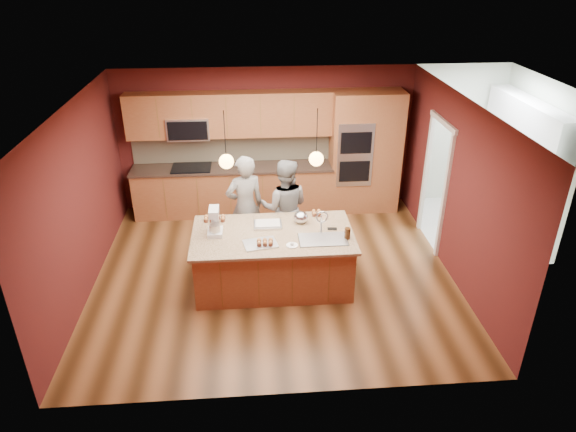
{
  "coord_description": "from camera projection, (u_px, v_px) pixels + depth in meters",
  "views": [
    {
      "loc": [
        -0.31,
        -6.78,
        4.51
      ],
      "look_at": [
        0.21,
        -0.1,
        1.05
      ],
      "focal_mm": 32.0,
      "sensor_mm": 36.0,
      "label": 1
    }
  ],
  "objects": [
    {
      "name": "washer",
      "position": [
        510.0,
        211.0,
        9.01
      ],
      "size": [
        0.72,
        0.73,
        0.9
      ],
      "primitive_type": "cube",
      "rotation": [
        0.0,
        0.0,
        -0.34
      ],
      "color": "silver",
      "rests_on": "floor"
    },
    {
      "name": "cupcakes_right",
      "position": [
        316.0,
        213.0,
        7.96
      ],
      "size": [
        0.16,
        0.16,
        0.07
      ],
      "primitive_type": null,
      "color": "#CA8143",
      "rests_on": "island"
    },
    {
      "name": "cooling_rack",
      "position": [
        260.0,
        244.0,
        7.17
      ],
      "size": [
        0.52,
        0.41,
        0.02
      ],
      "primitive_type": "cube",
      "rotation": [
        0.0,
        0.0,
        0.2
      ],
      "color": "silver",
      "rests_on": "island"
    },
    {
      "name": "person_left",
      "position": [
        245.0,
        207.0,
        8.23
      ],
      "size": [
        0.73,
        0.6,
        1.73
      ],
      "primitive_type": "imported",
      "rotation": [
        0.0,
        0.0,
        3.47
      ],
      "color": "black",
      "rests_on": "floor"
    },
    {
      "name": "ceiling",
      "position": [
        271.0,
        104.0,
        6.85
      ],
      "size": [
        5.5,
        5.5,
        0.0
      ],
      "primitive_type": "plane",
      "rotation": [
        3.14,
        0.0,
        0.0
      ],
      "color": "silver",
      "rests_on": "ground"
    },
    {
      "name": "pendant_right",
      "position": [
        316.0,
        159.0,
        6.97
      ],
      "size": [
        0.2,
        0.2,
        0.8
      ],
      "color": "black",
      "rests_on": "ceiling"
    },
    {
      "name": "sheet_cake",
      "position": [
        268.0,
        224.0,
        7.66
      ],
      "size": [
        0.42,
        0.31,
        0.05
      ],
      "rotation": [
        0.0,
        0.0,
        -0.01
      ],
      "color": "silver",
      "rests_on": "island"
    },
    {
      "name": "mixing_bowl",
      "position": [
        301.0,
        217.0,
        7.71
      ],
      "size": [
        0.22,
        0.22,
        0.19
      ],
      "primitive_type": "ellipsoid",
      "color": "silver",
      "rests_on": "island"
    },
    {
      "name": "wall_right",
      "position": [
        456.0,
        189.0,
        7.67
      ],
      "size": [
        0.0,
        5.0,
        5.0
      ],
      "primitive_type": "plane",
      "rotation": [
        1.57,
        0.0,
        -1.57
      ],
      "color": "#4D1716",
      "rests_on": "ground"
    },
    {
      "name": "stand_mixer",
      "position": [
        215.0,
        223.0,
        7.36
      ],
      "size": [
        0.21,
        0.3,
        0.41
      ],
      "rotation": [
        0.0,
        0.0,
        -0.0
      ],
      "color": "silver",
      "rests_on": "island"
    },
    {
      "name": "floor",
      "position": [
        274.0,
        273.0,
        8.1
      ],
      "size": [
        5.5,
        5.5,
        0.0
      ],
      "primitive_type": "plane",
      "color": "#3E2410",
      "rests_on": "ground"
    },
    {
      "name": "phone",
      "position": [
        332.0,
        229.0,
        7.57
      ],
      "size": [
        0.15,
        0.09,
        0.01
      ],
      "primitive_type": "cube",
      "rotation": [
        0.0,
        0.0,
        -0.11
      ],
      "color": "black",
      "rests_on": "island"
    },
    {
      "name": "cupcakes_rack",
      "position": [
        265.0,
        242.0,
        7.12
      ],
      "size": [
        0.24,
        0.16,
        0.07
      ],
      "primitive_type": null,
      "color": "#CA8143",
      "rests_on": "island"
    },
    {
      "name": "dryer",
      "position": [
        494.0,
        193.0,
        9.52
      ],
      "size": [
        0.82,
        0.83,
        1.04
      ],
      "primitive_type": "cube",
      "rotation": [
        0.0,
        0.0,
        -0.32
      ],
      "color": "silver",
      "rests_on": "floor"
    },
    {
      "name": "tumbler",
      "position": [
        347.0,
        233.0,
        7.29
      ],
      "size": [
        0.08,
        0.08,
        0.17
      ],
      "primitive_type": "cylinder",
      "color": "#391F0D",
      "rests_on": "island"
    },
    {
      "name": "doorway_trim",
      "position": [
        435.0,
        186.0,
        8.51
      ],
      "size": [
        0.08,
        1.11,
        2.2
      ],
      "primitive_type": null,
      "color": "silver",
      "rests_on": "wall_right"
    },
    {
      "name": "oven_column",
      "position": [
        365.0,
        152.0,
        9.64
      ],
      "size": [
        1.3,
        0.62,
        2.3
      ],
      "color": "brown",
      "rests_on": "floor"
    },
    {
      "name": "wall_front",
      "position": [
        286.0,
        298.0,
        5.26
      ],
      "size": [
        5.5,
        0.0,
        5.5
      ],
      "primitive_type": "plane",
      "rotation": [
        -1.57,
        0.0,
        0.0
      ],
      "color": "#4D1716",
      "rests_on": "ground"
    },
    {
      "name": "wall_back",
      "position": [
        266.0,
        139.0,
        9.69
      ],
      "size": [
        5.5,
        0.0,
        5.5
      ],
      "primitive_type": "plane",
      "rotation": [
        1.57,
        0.0,
        0.0
      ],
      "color": "#4D1716",
      "rests_on": "ground"
    },
    {
      "name": "laundry_room",
      "position": [
        528.0,
        124.0,
        8.57
      ],
      "size": [
        2.6,
        2.7,
        2.7
      ],
      "color": "beige",
      "rests_on": "ground"
    },
    {
      "name": "pendant_left",
      "position": [
        226.0,
        161.0,
        6.89
      ],
      "size": [
        0.2,
        0.2,
        0.8
      ],
      "color": "black",
      "rests_on": "ceiling"
    },
    {
      "name": "plate",
      "position": [
        292.0,
        245.0,
        7.13
      ],
      "size": [
        0.17,
        0.17,
        0.01
      ],
      "primitive_type": "cylinder",
      "color": "white",
      "rests_on": "island"
    },
    {
      "name": "cabinet_run",
      "position": [
        231.0,
        163.0,
        9.58
      ],
      "size": [
        3.74,
        0.64,
        2.3
      ],
      "color": "brown",
      "rests_on": "floor"
    },
    {
      "name": "wall_left",
      "position": [
        80.0,
        202.0,
        7.28
      ],
      "size": [
        0.0,
        5.0,
        5.0
      ],
      "primitive_type": "plane",
      "rotation": [
        1.57,
        0.0,
        1.57
      ],
      "color": "#4D1716",
      "rests_on": "ground"
    },
    {
      "name": "person_right",
      "position": [
        285.0,
        208.0,
        8.29
      ],
      "size": [
        0.88,
        0.72,
        1.65
      ],
      "primitive_type": "imported",
      "rotation": [
        0.0,
        0.0,
        3.01
      ],
      "color": "slate",
      "rests_on": "floor"
    },
    {
      "name": "island",
      "position": [
        274.0,
        258.0,
        7.64
      ],
      "size": [
        2.35,
        1.32,
        1.24
      ],
      "color": "brown",
      "rests_on": "floor"
    },
    {
      "name": "cupcakes_left",
      "position": [
        214.0,
        218.0,
        7.79
      ],
      "size": [
        0.34,
        0.17,
        0.08
      ],
      "primitive_type": null,
      "color": "#CA8143",
      "rests_on": "island"
    }
  ]
}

